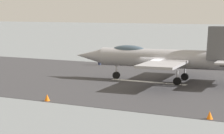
{
  "coord_description": "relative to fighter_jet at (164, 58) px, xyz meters",
  "views": [
    {
      "loc": [
        -17.76,
        41.65,
        7.03
      ],
      "look_at": [
        0.95,
        6.65,
        2.2
      ],
      "focal_mm": 74.07,
      "sensor_mm": 36.0,
      "label": 1
    }
  ],
  "objects": [
    {
      "name": "ground_plane",
      "position": [
        0.76,
        1.01,
        -2.4
      ],
      "size": [
        400.0,
        400.0,
        0.0
      ],
      "primitive_type": "plane",
      "color": "slate"
    },
    {
      "name": "runway_strip",
      "position": [
        0.74,
        1.01,
        -2.39
      ],
      "size": [
        240.0,
        26.0,
        0.02
      ],
      "color": "#363538",
      "rests_on": "ground"
    },
    {
      "name": "fighter_jet",
      "position": [
        0.0,
        0.0,
        0.0
      ],
      "size": [
        17.95,
        14.38,
        5.6
      ],
      "color": "#99979B",
      "rests_on": "ground"
    },
    {
      "name": "crew_person",
      "position": [
        12.64,
        -9.34,
        -1.56
      ],
      "size": [
        0.5,
        0.55,
        1.68
      ],
      "color": "#1E2338",
      "rests_on": "ground"
    },
    {
      "name": "marker_cone_near",
      "position": [
        -8.72,
        13.67,
        -2.12
      ],
      "size": [
        0.44,
        0.44,
        0.55
      ],
      "primitive_type": "cone",
      "color": "orange",
      "rests_on": "ground"
    },
    {
      "name": "marker_cone_mid",
      "position": [
        4.28,
        13.67,
        -2.12
      ],
      "size": [
        0.44,
        0.44,
        0.55
      ],
      "primitive_type": "cone",
      "color": "orange",
      "rests_on": "ground"
    }
  ]
}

